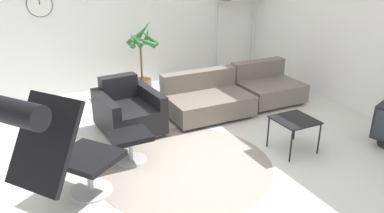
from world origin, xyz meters
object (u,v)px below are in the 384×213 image
object	(u,v)px
lounge_chair	(53,142)
potted_plant	(142,64)
armchair_red	(128,113)
ottoman	(130,141)
couch_second	(267,88)
side_table	(295,122)
couch_low	(206,101)

from	to	relation	value
lounge_chair	potted_plant	bearing A→B (deg)	110.73
armchair_red	ottoman	bearing A→B (deg)	69.30
armchair_red	couch_second	world-z (taller)	armchair_red
ottoman	side_table	world-z (taller)	side_table
armchair_red	couch_low	size ratio (longest dim) A/B	0.76
ottoman	side_table	distance (m)	2.02
armchair_red	couch_second	size ratio (longest dim) A/B	0.95
couch_low	couch_second	size ratio (longest dim) A/B	1.25
couch_low	side_table	xyz separation A→B (m)	(0.42, -1.49, 0.16)
potted_plant	armchair_red	bearing A→B (deg)	-116.97
couch_second	armchair_red	bearing A→B (deg)	2.82
armchair_red	side_table	xyz separation A→B (m)	(1.67, -1.47, 0.12)
lounge_chair	side_table	size ratio (longest dim) A/B	2.64
potted_plant	ottoman	bearing A→B (deg)	-113.04
lounge_chair	ottoman	bearing A→B (deg)	90.00
armchair_red	side_table	distance (m)	2.23
ottoman	armchair_red	size ratio (longest dim) A/B	0.50
lounge_chair	couch_second	distance (m)	3.94
armchair_red	lounge_chair	bearing A→B (deg)	48.15
armchair_red	couch_second	xyz separation A→B (m)	(2.44, 0.11, -0.04)
ottoman	couch_second	size ratio (longest dim) A/B	0.47
ottoman	couch_second	world-z (taller)	couch_second
lounge_chair	couch_low	distance (m)	2.86
lounge_chair	side_table	xyz separation A→B (m)	(2.79, 0.01, -0.37)
potted_plant	side_table	bearing A→B (deg)	-70.93
armchair_red	side_table	world-z (taller)	armchair_red
lounge_chair	ottoman	world-z (taller)	lounge_chair
couch_second	side_table	distance (m)	1.76
ottoman	couch_second	xyz separation A→B (m)	(2.68, 0.93, -0.03)
ottoman	side_table	size ratio (longest dim) A/B	0.99
ottoman	potted_plant	world-z (taller)	potted_plant
lounge_chair	couch_second	xyz separation A→B (m)	(3.57, 1.59, -0.53)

